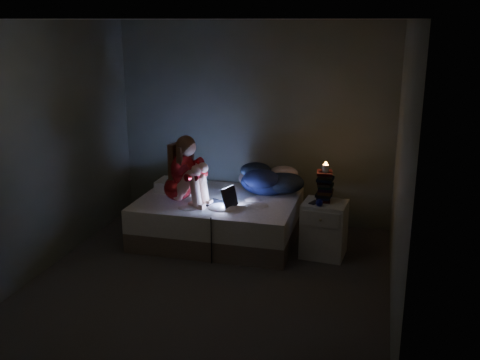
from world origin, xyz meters
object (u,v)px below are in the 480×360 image
(candle, at_px, (326,169))
(woman, at_px, (177,169))
(bed, at_px, (219,218))
(phone, at_px, (315,203))
(nightstand, at_px, (324,229))
(laptop, at_px, (219,195))

(candle, bearing_deg, woman, -176.28)
(bed, distance_m, phone, 1.28)
(woman, xyz_separation_m, candle, (1.71, 0.11, 0.08))
(candle, bearing_deg, nightstand, -71.74)
(bed, distance_m, candle, 1.49)
(bed, bearing_deg, woman, -150.13)
(nightstand, height_order, candle, candle)
(nightstand, xyz_separation_m, phone, (-0.11, -0.06, 0.32))
(woman, bearing_deg, phone, 14.36)
(laptop, xyz_separation_m, phone, (1.11, -0.00, -0.00))
(phone, bearing_deg, bed, -174.08)
(woman, height_order, candle, woman)
(bed, height_order, laptop, laptop)
(bed, bearing_deg, candle, -5.80)
(candle, bearing_deg, laptop, -174.77)
(nightstand, height_order, phone, phone)
(laptop, relative_size, candle, 4.52)
(phone, bearing_deg, laptop, -162.66)
(nightstand, distance_m, candle, 0.69)
(woman, relative_size, laptop, 2.27)
(woman, bearing_deg, candle, 18.08)
(woman, xyz_separation_m, phone, (1.61, 0.00, -0.28))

